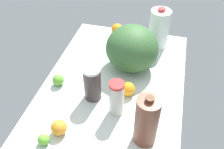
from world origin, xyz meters
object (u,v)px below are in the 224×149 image
object	(u,v)px
orange_by_jug	(117,30)
shaker_bottle	(92,83)
chocolate_milk_jug	(147,121)
watermelon	(132,48)
tumbler_cup	(117,98)
milk_jug	(159,29)
lime_loose	(58,80)
lime_near_front	(43,140)
orange_far_back	(59,127)
orange_beside_bowl	(128,89)

from	to	relation	value
orange_by_jug	shaker_bottle	bearing A→B (deg)	-178.62
chocolate_milk_jug	watermelon	bearing A→B (deg)	17.64
tumbler_cup	milk_jug	bearing A→B (deg)	-11.79
tumbler_cup	orange_by_jug	xyz separation A→B (cm)	(67.14, 15.54, -5.54)
chocolate_milk_jug	lime_loose	bearing A→B (deg)	65.67
shaker_bottle	milk_jug	size ratio (longest dim) A/B	0.73
lime_near_front	orange_far_back	bearing A→B (deg)	-33.10
orange_far_back	orange_by_jug	world-z (taller)	orange_by_jug
milk_jug	orange_by_jug	xyz separation A→B (cm)	(5.70, 28.36, -8.47)
watermelon	chocolate_milk_jug	world-z (taller)	chocolate_milk_jug
lime_loose	lime_near_front	bearing A→B (deg)	-166.65
shaker_bottle	lime_near_front	distance (cm)	35.24
tumbler_cup	orange_by_jug	distance (cm)	69.13
orange_far_back	orange_beside_bowl	size ratio (longest dim) A/B	0.96
tumbler_cup	chocolate_milk_jug	bearing A→B (deg)	-127.88
watermelon	chocolate_milk_jug	size ratio (longest dim) A/B	1.10
watermelon	shaker_bottle	bearing A→B (deg)	153.97
shaker_bottle	orange_by_jug	world-z (taller)	shaker_bottle
lime_near_front	milk_jug	bearing A→B (deg)	-24.52
watermelon	tumbler_cup	distance (cm)	36.41
tumbler_cup	lime_near_front	size ratio (longest dim) A/B	3.77
watermelon	orange_by_jug	world-z (taller)	watermelon
shaker_bottle	tumbler_cup	world-z (taller)	shaker_bottle
shaker_bottle	milk_jug	distance (cm)	61.05
chocolate_milk_jug	milk_jug	bearing A→B (deg)	2.31
chocolate_milk_jug	orange_beside_bowl	xyz separation A→B (cm)	(25.28, 12.81, -9.06)
shaker_bottle	orange_beside_bowl	size ratio (longest dim) A/B	2.57
shaker_bottle	orange_by_jug	distance (cm)	60.72
watermelon	lime_loose	distance (cm)	44.93
orange_beside_bowl	orange_by_jug	distance (cm)	57.21
lime_loose	orange_beside_bowl	distance (cm)	38.40
milk_jug	lime_near_front	xyz separation A→B (cm)	(-86.80, 39.59, -10.05)
chocolate_milk_jug	lime_near_front	distance (cm)	45.70
milk_jug	lime_loose	size ratio (longest dim) A/B	4.21
chocolate_milk_jug	orange_beside_bowl	bearing A→B (deg)	26.87
watermelon	milk_jug	bearing A→B (deg)	-26.33
milk_jug	orange_beside_bowl	bearing A→B (deg)	168.51
shaker_bottle	watermelon	xyz separation A→B (cm)	(29.55, -14.44, 3.27)
orange_by_jug	watermelon	bearing A→B (deg)	-152.77
shaker_bottle	orange_beside_bowl	distance (cm)	19.15
chocolate_milk_jug	tumbler_cup	world-z (taller)	chocolate_milk_jug
watermelon	lime_loose	xyz separation A→B (cm)	(-25.40, 35.72, -9.89)
orange_beside_bowl	orange_by_jug	xyz separation A→B (cm)	(54.13, 18.51, 0.35)
lime_near_front	shaker_bottle	bearing A→B (deg)	-21.60
watermelon	orange_beside_bowl	world-z (taller)	watermelon
orange_by_jug	orange_far_back	bearing A→B (deg)	175.50
lime_near_front	orange_beside_bowl	distance (cm)	48.56
milk_jug	tumbler_cup	distance (cm)	62.83
shaker_bottle	lime_near_front	world-z (taller)	shaker_bottle
shaker_bottle	orange_by_jug	xyz separation A→B (cm)	(60.44, 1.46, -5.65)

